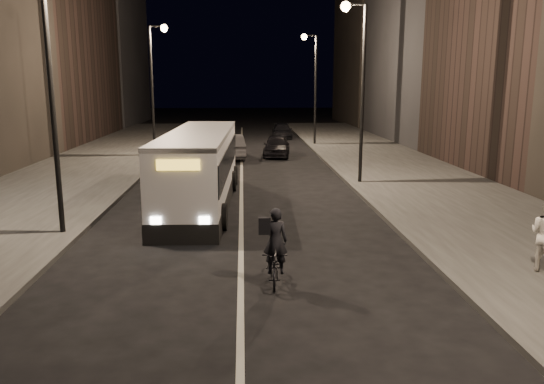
{
  "coord_description": "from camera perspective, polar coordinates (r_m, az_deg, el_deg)",
  "views": [
    {
      "loc": [
        0.09,
        -12.4,
        4.76
      ],
      "look_at": [
        0.95,
        3.31,
        1.5
      ],
      "focal_mm": 35.0,
      "sensor_mm": 36.0,
      "label": 1
    }
  ],
  "objects": [
    {
      "name": "car_near",
      "position": [
        34.77,
        0.5,
        4.99
      ],
      "size": [
        2.06,
        4.23,
        1.39
      ],
      "primitive_type": "imported",
      "rotation": [
        0.0,
        0.0,
        -0.11
      ],
      "color": "black",
      "rests_on": "ground"
    },
    {
      "name": "city_bus",
      "position": [
        20.97,
        -7.76,
        2.88
      ],
      "size": [
        2.83,
        10.86,
        2.9
      ],
      "rotation": [
        0.0,
        0.0,
        -0.03
      ],
      "color": "silver",
      "rests_on": "ground"
    },
    {
      "name": "streetlight_right_far",
      "position": [
        40.74,
        4.34,
        12.51
      ],
      "size": [
        1.2,
        0.44,
        8.12
      ],
      "color": "black",
      "rests_on": "sidewalk_right"
    },
    {
      "name": "cyclist_on_bicycle",
      "position": [
        12.72,
        0.3,
        -7.17
      ],
      "size": [
        0.67,
        1.7,
        1.92
      ],
      "rotation": [
        0.0,
        0.0,
        -0.05
      ],
      "color": "black",
      "rests_on": "ground"
    },
    {
      "name": "streetlight_right_mid",
      "position": [
        24.96,
        9.21,
        12.94
      ],
      "size": [
        1.2,
        0.44,
        8.12
      ],
      "color": "black",
      "rests_on": "sidewalk_right"
    },
    {
      "name": "building_row_right",
      "position": [
        43.33,
        19.48,
        18.68
      ],
      "size": [
        8.0,
        61.0,
        21.0
      ],
      "primitive_type": "cube",
      "color": "black",
      "rests_on": "ground"
    },
    {
      "name": "car_mid",
      "position": [
        33.93,
        -4.65,
        4.92
      ],
      "size": [
        2.21,
        4.86,
        1.55
      ],
      "primitive_type": "imported",
      "rotation": [
        0.0,
        0.0,
        3.27
      ],
      "color": "#3C3C3F",
      "rests_on": "ground"
    },
    {
      "name": "car_far",
      "position": [
        46.64,
        1.1,
        6.58
      ],
      "size": [
        1.79,
        4.15,
        1.19
      ],
      "primitive_type": "imported",
      "rotation": [
        0.0,
        0.0,
        -0.03
      ],
      "color": "black",
      "rests_on": "ground"
    },
    {
      "name": "sidewalk_left",
      "position": [
        28.15,
        -20.88,
        1.36
      ],
      "size": [
        7.0,
        70.0,
        0.16
      ],
      "primitive_type": "cube",
      "color": "#333331",
      "rests_on": "ground"
    },
    {
      "name": "sidewalk_right",
      "position": [
        28.1,
        14.32,
        1.75
      ],
      "size": [
        7.0,
        70.0,
        0.16
      ],
      "primitive_type": "cube",
      "color": "#333331",
      "rests_on": "ground"
    },
    {
      "name": "streetlight_left_far",
      "position": [
        34.83,
        -12.41,
        12.43
      ],
      "size": [
        1.2,
        0.44,
        8.12
      ],
      "color": "black",
      "rests_on": "sidewalk_left"
    },
    {
      "name": "ground",
      "position": [
        13.28,
        -3.37,
        -9.31
      ],
      "size": [
        180.0,
        180.0,
        0.0
      ],
      "primitive_type": "plane",
      "color": "black",
      "rests_on": "ground"
    },
    {
      "name": "streetlight_left_near",
      "position": [
        17.28,
        -22.02,
        12.88
      ],
      "size": [
        1.2,
        0.44,
        8.12
      ],
      "color": "black",
      "rests_on": "sidewalk_left"
    }
  ]
}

